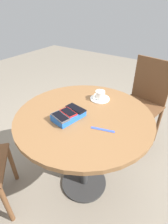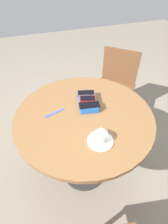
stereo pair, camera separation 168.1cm
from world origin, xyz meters
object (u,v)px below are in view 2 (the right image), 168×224
object	(u,v)px
phone_red	(88,99)
phone_gray	(86,93)
phone_box	(88,102)
chair_near_window	(115,87)
coffee_cup	(101,137)
round_table	(84,126)
lanyard_strap	(55,113)
saucer	(100,141)
phone_black	(89,105)

from	to	relation	value
phone_red	phone_gray	bearing A→B (deg)	170.94
phone_box	chair_near_window	bearing A→B (deg)	135.71
phone_box	coffee_cup	world-z (taller)	coffee_cup
round_table	chair_near_window	world-z (taller)	chair_near_window
coffee_cup	lanyard_strap	size ratio (longest dim) A/B	0.67
round_table	saucer	world-z (taller)	saucer
phone_black	lanyard_strap	bearing A→B (deg)	-101.09
round_table	phone_gray	world-z (taller)	phone_gray
phone_black	lanyard_strap	distance (m)	0.25
lanyard_strap	chair_near_window	world-z (taller)	chair_near_window
phone_box	saucer	size ratio (longest dim) A/B	1.49
phone_box	phone_red	bearing A→B (deg)	166.46
phone_red	phone_box	bearing A→B (deg)	-13.54
phone_black	chair_near_window	size ratio (longest dim) A/B	0.18
phone_red	phone_black	bearing A→B (deg)	-10.00
lanyard_strap	round_table	bearing A→B (deg)	68.39
saucer	round_table	bearing A→B (deg)	-176.32
phone_gray	coffee_cup	xyz separation A→B (m)	(0.41, -0.05, -0.01)
phone_gray	chair_near_window	distance (m)	0.80
saucer	lanyard_strap	bearing A→B (deg)	-147.71
phone_red	saucer	bearing A→B (deg)	-7.29
phone_box	chair_near_window	size ratio (longest dim) A/B	0.28
phone_gray	phone_red	xyz separation A→B (m)	(0.07, -0.01, -0.00)
round_table	phone_red	bearing A→B (deg)	147.59
phone_red	lanyard_strap	distance (m)	0.25
round_table	phone_red	world-z (taller)	phone_red
phone_red	phone_black	xyz separation A→B (m)	(0.07, -0.01, -0.00)
phone_red	lanyard_strap	bearing A→B (deg)	-85.46
phone_box	phone_black	xyz separation A→B (m)	(0.07, -0.01, 0.03)
round_table	phone_gray	size ratio (longest dim) A/B	6.60
phone_gray	saucer	distance (m)	0.42
phone_black	saucer	distance (m)	0.28
coffee_cup	phone_black	bearing A→B (deg)	173.52
phone_gray	saucer	xyz separation A→B (m)	(0.41, -0.06, -0.04)
phone_red	chair_near_window	xyz separation A→B (m)	(-0.55, 0.53, -0.38)
saucer	chair_near_window	size ratio (longest dim) A/B	0.19
phone_red	coffee_cup	distance (m)	0.35
round_table	coffee_cup	bearing A→B (deg)	3.95
saucer	coffee_cup	xyz separation A→B (m)	(-0.00, 0.00, 0.04)
chair_near_window	lanyard_strap	bearing A→B (deg)	-54.15
coffee_cup	chair_near_window	world-z (taller)	coffee_cup
phone_red	lanyard_strap	xyz separation A→B (m)	(0.02, -0.25, -0.05)
chair_near_window	coffee_cup	bearing A→B (deg)	-32.96
round_table	phone_black	world-z (taller)	phone_black
phone_box	phone_gray	xyz separation A→B (m)	(-0.07, 0.01, 0.03)
lanyard_strap	phone_red	bearing A→B (deg)	94.54
lanyard_strap	phone_gray	bearing A→B (deg)	108.84
phone_gray	coffee_cup	distance (m)	0.42
phone_box	saucer	xyz separation A→B (m)	(0.34, -0.04, -0.02)
round_table	phone_red	distance (m)	0.21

